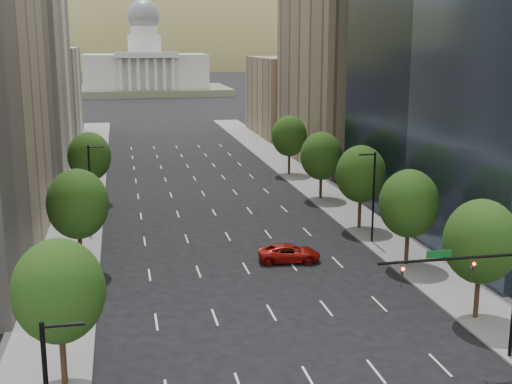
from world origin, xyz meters
TOP-DOWN VIEW (x-y plane):
  - sidewalk_left at (-15.50, 60.00)m, footprint 6.00×200.00m
  - sidewalk_right at (15.50, 60.00)m, footprint 6.00×200.00m
  - midrise_cream_left at (-25.00, 103.00)m, footprint 14.00×30.00m
  - filler_left at (-25.00, 136.00)m, footprint 14.00×26.00m
  - parking_tan_right at (25.00, 100.00)m, footprint 14.00×30.00m
  - filler_right at (25.00, 133.00)m, footprint 14.00×26.00m
  - tree_right_1 at (14.00, 36.00)m, footprint 5.20×5.20m
  - tree_right_2 at (14.00, 48.00)m, footprint 5.20×5.20m
  - tree_right_3 at (14.00, 60.00)m, footprint 5.20×5.20m
  - tree_right_4 at (14.00, 74.00)m, footprint 5.20×5.20m
  - tree_right_5 at (14.00, 90.00)m, footprint 5.20×5.20m
  - tree_left_0 at (-14.00, 32.00)m, footprint 5.20×5.20m
  - tree_left_1 at (-14.00, 52.00)m, footprint 5.20×5.20m
  - tree_left_2 at (-14.00, 78.00)m, footprint 5.20×5.20m
  - streetlight_rn at (13.44, 55.00)m, footprint 1.70×0.20m
  - streetlight_ln at (-13.44, 65.00)m, footprint 1.70×0.20m
  - traffic_signal at (10.53, 30.00)m, footprint 9.12×0.40m
  - capitol at (0.00, 249.71)m, footprint 60.00×40.00m
  - foothills at (34.67, 599.39)m, footprint 720.00×413.00m
  - car_red_far at (4.15, 51.10)m, footprint 5.85×3.26m

SIDE VIEW (x-z plane):
  - foothills at x=34.67m, z-range -169.28..93.72m
  - sidewalk_left at x=-15.50m, z-range 0.00..0.15m
  - sidewalk_right at x=15.50m, z-range 0.00..0.15m
  - car_red_far at x=4.15m, z-range 0.00..1.55m
  - streetlight_rn at x=13.44m, z-range 0.34..9.34m
  - streetlight_ln at x=-13.44m, z-range 0.34..9.34m
  - traffic_signal at x=10.53m, z-range 1.49..8.86m
  - tree_right_4 at x=14.00m, z-range 1.23..9.69m
  - tree_right_2 at x=14.00m, z-range 1.30..9.91m
  - tree_left_2 at x=-14.00m, z-range 1.34..10.02m
  - tree_right_1 at x=14.00m, z-range 1.37..10.12m
  - tree_right_5 at x=14.00m, z-range 1.37..10.12m
  - tree_left_0 at x=-14.00m, z-range 1.37..10.12m
  - tree_right_3 at x=14.00m, z-range 1.44..10.34m
  - tree_left_1 at x=-14.00m, z-range 1.48..10.45m
  - filler_right at x=25.00m, z-range 0.00..16.00m
  - capitol at x=0.00m, z-range -9.02..26.18m
  - filler_left at x=-25.00m, z-range 0.00..18.00m
  - parking_tan_right at x=25.00m, z-range 0.00..30.00m
  - midrise_cream_left at x=-25.00m, z-range 0.00..35.00m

